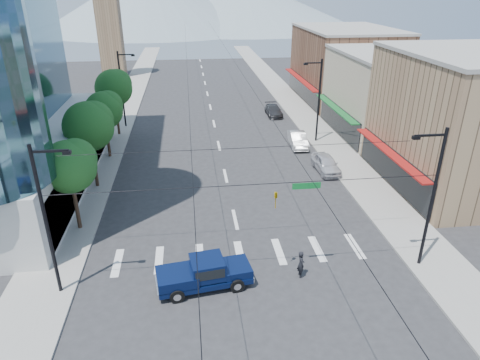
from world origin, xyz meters
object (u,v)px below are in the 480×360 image
Objects in this scene: parked_car_far at (274,111)px; pedestrian at (301,264)px; parked_car_near at (326,164)px; parked_car_mid at (298,140)px; pickup_truck at (204,273)px.

pedestrian is at bearing -97.82° from parked_car_far.
parked_car_near is 6.99m from parked_car_mid.
pedestrian reaches higher than parked_car_mid.
parked_car_far is at bearing 91.79° from parked_car_near.
parked_car_mid is at bearing 95.84° from parked_car_near.
parked_car_near is 0.99× the size of parked_car_mid.
parked_car_near reaches higher than parked_car_far.
parked_car_far is (-1.29, 18.83, -0.10)m from parked_car_near.
parked_car_near is 18.87m from parked_car_far.
parked_car_mid is (11.08, 22.28, -0.21)m from pickup_truck.
pedestrian is at bearing -5.52° from pickup_truck.
parked_car_mid is (5.28, 22.01, -0.11)m from pedestrian.
parked_car_near is at bearing 43.63° from pickup_truck.
parked_car_near is 0.98× the size of parked_car_far.
parked_car_far is at bearing 64.28° from pickup_truck.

